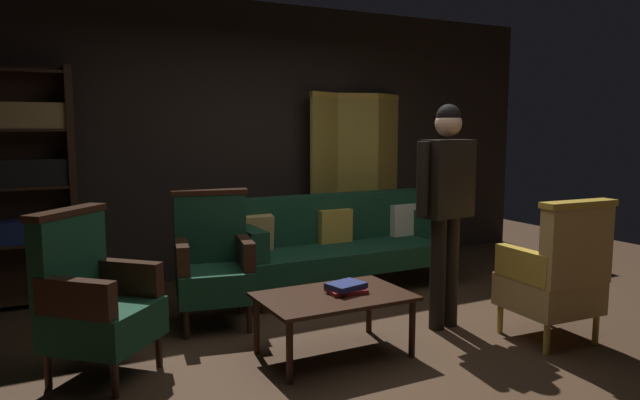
% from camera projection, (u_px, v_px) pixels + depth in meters
% --- Properties ---
extents(ground_plane, '(10.00, 10.00, 0.00)m').
position_uv_depth(ground_plane, '(372.00, 346.00, 4.13)').
color(ground_plane, '#3D2819').
extents(back_wall, '(7.20, 0.10, 2.80)m').
position_uv_depth(back_wall, '(247.00, 140.00, 6.11)').
color(back_wall, black).
rests_on(back_wall, ground_plane).
extents(folding_screen, '(1.27, 0.29, 1.90)m').
position_uv_depth(folding_screen, '(357.00, 176.00, 6.56)').
color(folding_screen, '#B29338').
rests_on(folding_screen, ground_plane).
extents(bookshelf, '(0.90, 0.32, 2.05)m').
position_uv_depth(bookshelf, '(18.00, 181.00, 4.94)').
color(bookshelf, black).
rests_on(bookshelf, ground_plane).
extents(velvet_couch, '(2.12, 0.78, 0.88)m').
position_uv_depth(velvet_couch, '(340.00, 241.00, 5.60)').
color(velvet_couch, black).
rests_on(velvet_couch, ground_plane).
extents(coffee_table, '(1.00, 0.64, 0.42)m').
position_uv_depth(coffee_table, '(334.00, 301.00, 3.93)').
color(coffee_table, black).
rests_on(coffee_table, ground_plane).
extents(armchair_gilt_accent, '(0.62, 0.61, 1.04)m').
position_uv_depth(armchair_gilt_accent, '(556.00, 275.00, 4.17)').
color(armchair_gilt_accent, gold).
rests_on(armchair_gilt_accent, ground_plane).
extents(armchair_wing_left, '(0.68, 0.68, 1.04)m').
position_uv_depth(armchair_wing_left, '(213.00, 262.00, 4.56)').
color(armchair_wing_left, black).
rests_on(armchair_wing_left, ground_plane).
extents(armchair_wing_right, '(0.82, 0.82, 1.04)m').
position_uv_depth(armchair_wing_right, '(94.00, 299.00, 3.59)').
color(armchair_wing_right, black).
rests_on(armchair_wing_right, ground_plane).
extents(standing_figure, '(0.59, 0.26, 1.70)m').
position_uv_depth(standing_figure, '(446.00, 195.00, 4.40)').
color(standing_figure, black).
rests_on(standing_figure, ground_plane).
extents(book_red_leather, '(0.27, 0.23, 0.03)m').
position_uv_depth(book_red_leather, '(346.00, 290.00, 3.97)').
color(book_red_leather, maroon).
rests_on(book_red_leather, coffee_table).
extents(book_navy_cloth, '(0.27, 0.23, 0.04)m').
position_uv_depth(book_navy_cloth, '(346.00, 286.00, 3.97)').
color(book_navy_cloth, navy).
rests_on(book_navy_cloth, book_red_leather).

